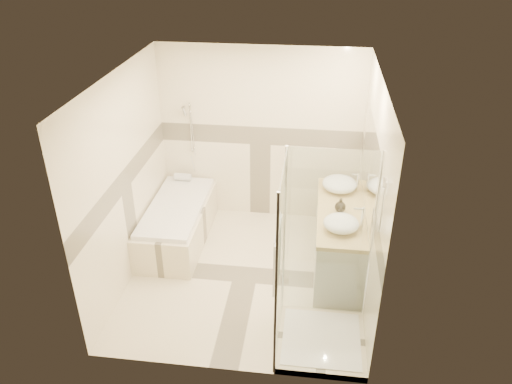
# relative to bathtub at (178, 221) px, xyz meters

# --- Properties ---
(room) EXTENTS (2.82, 3.02, 2.52)m
(room) POSITION_rel_bathtub_xyz_m (1.08, -0.64, 0.95)
(room) COLOR beige
(room) RESTS_ON ground
(bathtub) EXTENTS (0.75, 1.70, 0.56)m
(bathtub) POSITION_rel_bathtub_xyz_m (0.00, 0.00, 0.00)
(bathtub) COLOR beige
(bathtub) RESTS_ON ground
(vanity) EXTENTS (0.58, 1.62, 0.85)m
(vanity) POSITION_rel_bathtub_xyz_m (2.15, -0.35, 0.12)
(vanity) COLOR white
(vanity) RESTS_ON ground
(shower_enclosure) EXTENTS (0.96, 0.93, 2.04)m
(shower_enclosure) POSITION_rel_bathtub_xyz_m (1.86, -1.62, 0.20)
(shower_enclosure) COLOR beige
(shower_enclosure) RESTS_ON ground
(vessel_sink_near) EXTENTS (0.44, 0.44, 0.18)m
(vessel_sink_near) POSITION_rel_bathtub_xyz_m (2.13, 0.15, 0.63)
(vessel_sink_near) COLOR white
(vessel_sink_near) RESTS_ON vanity
(vessel_sink_far) EXTENTS (0.40, 0.40, 0.16)m
(vessel_sink_far) POSITION_rel_bathtub_xyz_m (2.13, -0.78, 0.62)
(vessel_sink_far) COLOR white
(vessel_sink_far) RESTS_ON vanity
(faucet_near) EXTENTS (0.10, 0.03, 0.25)m
(faucet_near) POSITION_rel_bathtub_xyz_m (2.35, 0.15, 0.69)
(faucet_near) COLOR silver
(faucet_near) RESTS_ON vanity
(faucet_far) EXTENTS (0.12, 0.03, 0.30)m
(faucet_far) POSITION_rel_bathtub_xyz_m (2.35, -0.78, 0.72)
(faucet_far) COLOR silver
(faucet_far) RESTS_ON vanity
(amenity_bottle_a) EXTENTS (0.07, 0.07, 0.14)m
(amenity_bottle_a) POSITION_rel_bathtub_xyz_m (2.13, -0.51, 0.61)
(amenity_bottle_a) COLOR black
(amenity_bottle_a) RESTS_ON vanity
(amenity_bottle_b) EXTENTS (0.16, 0.16, 0.17)m
(amenity_bottle_b) POSITION_rel_bathtub_xyz_m (2.13, -0.38, 0.63)
(amenity_bottle_b) COLOR black
(amenity_bottle_b) RESTS_ON vanity
(folded_towels) EXTENTS (0.16, 0.24, 0.07)m
(folded_towels) POSITION_rel_bathtub_xyz_m (2.13, 0.29, 0.58)
(folded_towels) COLOR silver
(folded_towels) RESTS_ON vanity
(rolled_towel) EXTENTS (0.24, 0.11, 0.11)m
(rolled_towel) POSITION_rel_bathtub_xyz_m (-0.09, 0.69, 0.31)
(rolled_towel) COLOR silver
(rolled_towel) RESTS_ON bathtub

